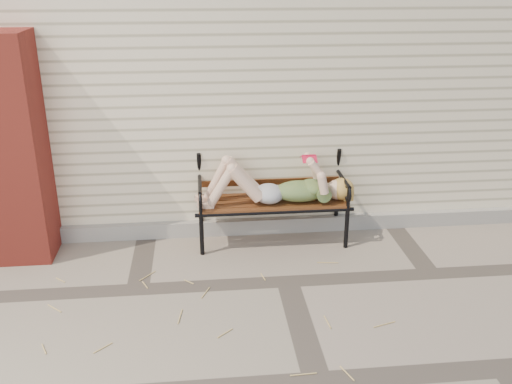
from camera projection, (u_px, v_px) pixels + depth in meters
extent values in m
plane|color=gray|center=(288.00, 281.00, 4.81)|extent=(80.00, 80.00, 0.00)
cube|color=beige|center=(253.00, 51.00, 7.03)|extent=(8.00, 4.00, 3.00)
cube|color=gray|center=(273.00, 225.00, 5.68)|extent=(8.00, 0.10, 0.15)
cube|color=#AA3226|center=(13.00, 150.00, 4.91)|extent=(0.50, 0.50, 2.00)
cylinder|color=black|center=(202.00, 234.00, 5.19)|extent=(0.04, 0.04, 0.41)
cylinder|color=black|center=(201.00, 216.00, 5.57)|extent=(0.04, 0.04, 0.41)
cylinder|color=black|center=(347.00, 228.00, 5.32)|extent=(0.04, 0.04, 0.41)
cylinder|color=black|center=(336.00, 210.00, 5.70)|extent=(0.04, 0.04, 0.41)
cube|color=#563116|center=(272.00, 202.00, 5.37)|extent=(1.39, 0.45, 0.03)
cylinder|color=black|center=(275.00, 212.00, 5.18)|extent=(1.46, 0.04, 0.04)
cylinder|color=black|center=(270.00, 195.00, 5.56)|extent=(1.46, 0.04, 0.04)
torus|color=black|center=(269.00, 146.00, 5.48)|extent=(0.25, 0.03, 0.25)
ellipsoid|color=#0A3D46|center=(300.00, 191.00, 5.32)|extent=(0.49, 0.28, 0.19)
ellipsoid|color=#0A3D46|center=(312.00, 187.00, 5.32)|extent=(0.24, 0.27, 0.15)
ellipsoid|color=#A9A9AE|center=(269.00, 194.00, 5.30)|extent=(0.27, 0.31, 0.17)
sphere|color=beige|center=(337.00, 190.00, 5.36)|extent=(0.20, 0.20, 0.20)
ellipsoid|color=gold|center=(342.00, 189.00, 5.36)|extent=(0.23, 0.23, 0.21)
cube|color=red|center=(309.00, 156.00, 5.20)|extent=(0.13, 0.02, 0.02)
cube|color=beige|center=(310.00, 159.00, 5.18)|extent=(0.13, 0.08, 0.05)
cube|color=beige|center=(308.00, 157.00, 5.25)|extent=(0.13, 0.08, 0.05)
cube|color=red|center=(310.00, 159.00, 5.17)|extent=(0.14, 0.09, 0.05)
cube|color=red|center=(308.00, 156.00, 5.25)|extent=(0.14, 0.09, 0.05)
cylinder|color=tan|center=(333.00, 366.00, 3.78)|extent=(0.12, 0.05, 0.01)
cylinder|color=tan|center=(427.00, 355.00, 3.89)|extent=(0.13, 0.08, 0.01)
cylinder|color=tan|center=(155.00, 283.00, 4.77)|extent=(0.02, 0.10, 0.01)
cylinder|color=tan|center=(142.00, 345.00, 4.00)|extent=(0.06, 0.11, 0.01)
cylinder|color=tan|center=(345.00, 261.00, 5.13)|extent=(0.08, 0.10, 0.01)
cylinder|color=tan|center=(143.00, 382.00, 3.64)|extent=(0.14, 0.05, 0.01)
cylinder|color=tan|center=(204.00, 316.00, 4.33)|extent=(0.17, 0.05, 0.01)
cylinder|color=tan|center=(459.00, 382.00, 3.64)|extent=(0.14, 0.04, 0.01)
cylinder|color=tan|center=(247.00, 313.00, 4.37)|extent=(0.10, 0.10, 0.01)
cylinder|color=tan|center=(100.00, 316.00, 4.33)|extent=(0.18, 0.07, 0.01)
cylinder|color=tan|center=(394.00, 290.00, 4.67)|extent=(0.19, 0.07, 0.01)
cylinder|color=tan|center=(333.00, 327.00, 4.19)|extent=(0.09, 0.10, 0.01)
cylinder|color=tan|center=(335.00, 356.00, 3.88)|extent=(0.03, 0.16, 0.01)
cylinder|color=tan|center=(323.00, 300.00, 4.53)|extent=(0.14, 0.05, 0.01)
cylinder|color=tan|center=(129.00, 358.00, 3.86)|extent=(0.14, 0.01, 0.01)
cylinder|color=tan|center=(28.00, 353.00, 3.91)|extent=(0.02, 0.15, 0.01)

